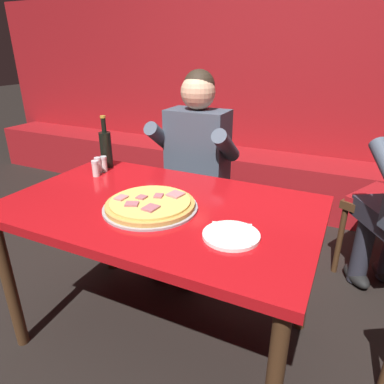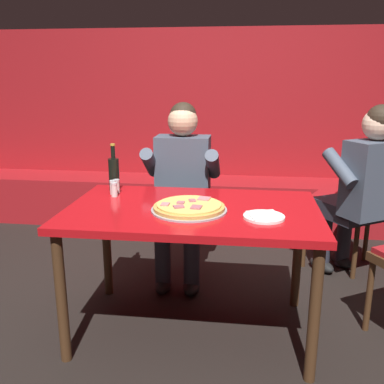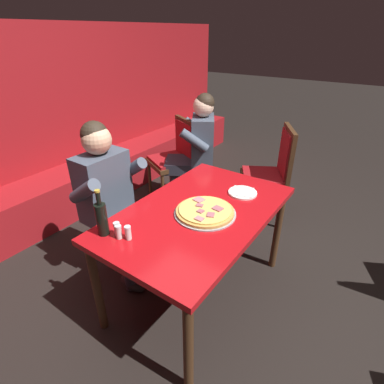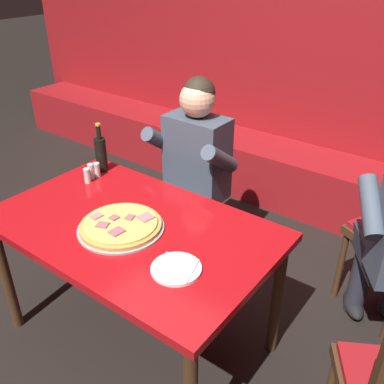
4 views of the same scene
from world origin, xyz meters
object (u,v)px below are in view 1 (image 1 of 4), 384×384
(main_dining_table, at_px, (160,220))
(shaker_oregano, at_px, (104,165))
(shaker_black_pepper, at_px, (98,166))
(diner_seated_blue_shirt, at_px, (192,166))
(beer_bottle, at_px, (106,148))
(pizza, at_px, (150,205))
(shaker_red_pepper_flakes, at_px, (96,169))
(plate_white_paper, at_px, (231,235))

(main_dining_table, xyz_separation_m, shaker_oregano, (-0.50, 0.24, 0.12))
(shaker_black_pepper, height_order, diner_seated_blue_shirt, diner_seated_blue_shirt)
(main_dining_table, xyz_separation_m, shaker_black_pepper, (-0.51, 0.21, 0.12))
(beer_bottle, distance_m, shaker_oregano, 0.11)
(pizza, bearing_deg, diner_seated_blue_shirt, 101.88)
(shaker_oregano, xyz_separation_m, shaker_red_pepper_flakes, (0.01, -0.08, 0.00))
(pizza, relative_size, shaker_oregano, 4.72)
(shaker_oregano, height_order, diner_seated_blue_shirt, diner_seated_blue_shirt)
(pizza, distance_m, beer_bottle, 0.65)
(beer_bottle, bearing_deg, plate_white_paper, -26.00)
(diner_seated_blue_shirt, bearing_deg, shaker_oregano, -128.06)
(shaker_black_pepper, distance_m, diner_seated_blue_shirt, 0.58)
(plate_white_paper, bearing_deg, diner_seated_blue_shirt, 124.26)
(plate_white_paper, height_order, diner_seated_blue_shirt, diner_seated_blue_shirt)
(pizza, bearing_deg, main_dining_table, 79.18)
(main_dining_table, height_order, diner_seated_blue_shirt, diner_seated_blue_shirt)
(beer_bottle, height_order, shaker_oregano, beer_bottle)
(main_dining_table, relative_size, diner_seated_blue_shirt, 1.08)
(plate_white_paper, bearing_deg, shaker_oregano, 157.13)
(pizza, xyz_separation_m, beer_bottle, (-0.52, 0.37, 0.09))
(pizza, xyz_separation_m, diner_seated_blue_shirt, (-0.15, 0.72, -0.07))
(main_dining_table, bearing_deg, pizza, -100.82)
(pizza, distance_m, diner_seated_blue_shirt, 0.74)
(shaker_oregano, bearing_deg, diner_seated_blue_shirt, 51.94)
(plate_white_paper, distance_m, diner_seated_blue_shirt, 0.97)
(shaker_oregano, bearing_deg, plate_white_paper, -22.87)
(plate_white_paper, bearing_deg, shaker_red_pepper_flakes, 161.44)
(pizza, height_order, plate_white_paper, pizza)
(shaker_red_pepper_flakes, distance_m, diner_seated_blue_shirt, 0.61)
(main_dining_table, xyz_separation_m, beer_bottle, (-0.54, 0.31, 0.19))
(beer_bottle, bearing_deg, shaker_black_pepper, -77.71)
(plate_white_paper, relative_size, shaker_red_pepper_flakes, 2.44)
(main_dining_table, xyz_separation_m, shaker_red_pepper_flakes, (-0.49, 0.16, 0.12))
(plate_white_paper, relative_size, shaker_black_pepper, 2.44)
(shaker_black_pepper, height_order, shaker_red_pepper_flakes, same)
(shaker_black_pepper, xyz_separation_m, diner_seated_blue_shirt, (0.35, 0.46, -0.09))
(main_dining_table, relative_size, beer_bottle, 4.70)
(diner_seated_blue_shirt, bearing_deg, pizza, -78.12)
(plate_white_paper, height_order, shaker_black_pepper, shaker_black_pepper)
(beer_bottle, relative_size, shaker_black_pepper, 3.40)
(beer_bottle, bearing_deg, diner_seated_blue_shirt, 43.39)
(plate_white_paper, xyz_separation_m, shaker_oregano, (-0.88, 0.37, 0.03))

